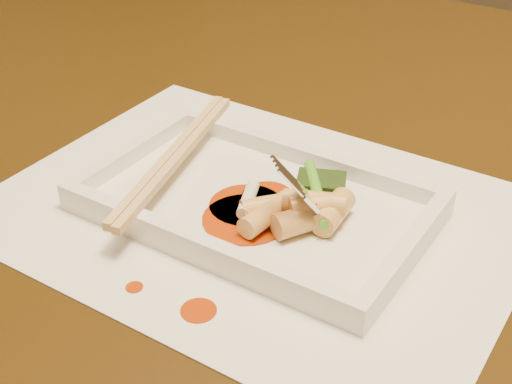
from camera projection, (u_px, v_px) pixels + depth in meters
The scene contains 24 objects.
table at pixel (313, 228), 0.71m from camera, with size 1.40×0.90×0.75m.
placemat at pixel (256, 212), 0.55m from camera, with size 0.40×0.30×0.00m, color white.
sauce_splatter_a at pixel (199, 310), 0.46m from camera, with size 0.02×0.02×0.00m, color #AE3305.
sauce_splatter_b at pixel (134, 287), 0.48m from camera, with size 0.01×0.01×0.00m, color #AE3305.
plate_base at pixel (256, 207), 0.55m from camera, with size 0.26×0.16×0.01m, color white.
plate_rim_far at pixel (304, 155), 0.60m from camera, with size 0.26×0.01×0.01m, color white.
plate_rim_near at pixel (198, 245), 0.49m from camera, with size 0.26×0.01×0.01m, color white.
plate_rim_left at pixel (133, 152), 0.60m from camera, with size 0.01×0.14×0.01m, color white.
plate_rim_right at pixel (407, 249), 0.49m from camera, with size 0.01×0.14×0.01m, color white.
veg_piece at pixel (321, 184), 0.56m from camera, with size 0.04×0.03×0.01m, color black.
scallion_white at pixel (248, 199), 0.53m from camera, with size 0.01×0.01×0.04m, color #EAEACC.
scallion_green at pixel (317, 193), 0.54m from camera, with size 0.01×0.01×0.09m, color #419718.
chopstick_a at pixel (171, 154), 0.58m from camera, with size 0.01×0.21×0.01m, color #DFB06F.
chopstick_b at pixel (179, 157), 0.57m from camera, with size 0.01×0.21×0.01m, color #DFB06F.
fork at pixel (355, 132), 0.49m from camera, with size 0.09×0.10×0.14m, color silver, non-canonical shape.
sauce_blob_0 at pixel (267, 195), 0.56m from camera, with size 0.04×0.04×0.00m, color #AE3305.
sauce_blob_1 at pixel (246, 219), 0.53m from camera, with size 0.07×0.07×0.00m, color #AE3305.
sauce_blob_2 at pixel (246, 205), 0.55m from camera, with size 0.06×0.06×0.00m, color #AE3305.
rice_cake_0 at pixel (275, 206), 0.53m from camera, with size 0.02×0.02×0.05m, color #E4BB6A.
rice_cake_1 at pixel (267, 214), 0.52m from camera, with size 0.02×0.02×0.05m, color #E4BB6A.
rice_cake_2 at pixel (315, 203), 0.52m from camera, with size 0.02×0.02×0.05m, color #E4BB6A.
rice_cake_3 at pixel (305, 219), 0.51m from camera, with size 0.02×0.02×0.05m, color #E4BB6A.
rice_cake_4 at pixel (333, 212), 0.52m from camera, with size 0.02×0.02×0.04m, color #E4BB6A.
rice_cake_5 at pixel (316, 206), 0.52m from camera, with size 0.02×0.02×0.04m, color #E4BB6A.
Camera 1 is at (0.26, -0.51, 1.07)m, focal length 50.00 mm.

